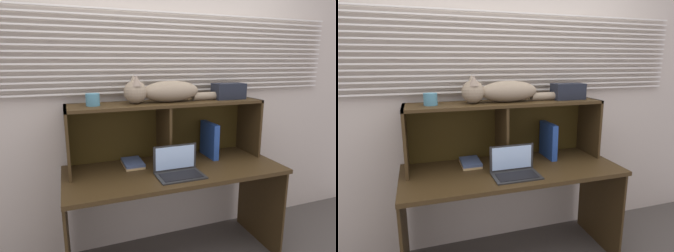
# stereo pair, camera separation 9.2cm
# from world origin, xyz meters

# --- Properties ---
(back_panel_with_blinds) EXTENTS (4.40, 0.08, 2.50)m
(back_panel_with_blinds) POSITION_xyz_m (0.00, 0.55, 1.26)
(back_panel_with_blinds) COLOR #BFB4A5
(back_panel_with_blinds) RESTS_ON ground
(desk) EXTENTS (1.59, 0.66, 0.77)m
(desk) POSITION_xyz_m (0.00, 0.18, 0.63)
(desk) COLOR #382713
(desk) RESTS_ON ground
(hutch_shelf_unit) EXTENTS (1.49, 0.33, 0.47)m
(hutch_shelf_unit) POSITION_xyz_m (-0.00, 0.37, 1.10)
(hutch_shelf_unit) COLOR #382713
(hutch_shelf_unit) RESTS_ON desk
(cat) EXTENTS (0.80, 0.18, 0.20)m
(cat) POSITION_xyz_m (-0.04, 0.33, 1.33)
(cat) COLOR gray
(cat) RESTS_ON hutch_shelf_unit
(laptop) EXTENTS (0.32, 0.21, 0.20)m
(laptop) POSITION_xyz_m (-0.02, 0.05, 0.82)
(laptop) COLOR #252525
(laptop) RESTS_ON desk
(binder_upright) EXTENTS (0.05, 0.25, 0.29)m
(binder_upright) POSITION_xyz_m (0.36, 0.33, 0.92)
(binder_upright) COLOR #214391
(binder_upright) RESTS_ON desk
(book_stack) EXTENTS (0.14, 0.22, 0.04)m
(book_stack) POSITION_xyz_m (-0.28, 0.34, 0.79)
(book_stack) COLOR tan
(book_stack) RESTS_ON desk
(small_basket) EXTENTS (0.10, 0.10, 0.08)m
(small_basket) POSITION_xyz_m (-0.55, 0.33, 1.29)
(small_basket) COLOR teal
(small_basket) RESTS_ON hutch_shelf_unit
(storage_box) EXTENTS (0.25, 0.14, 0.13)m
(storage_box) POSITION_xyz_m (0.52, 0.33, 1.31)
(storage_box) COLOR black
(storage_box) RESTS_ON hutch_shelf_unit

